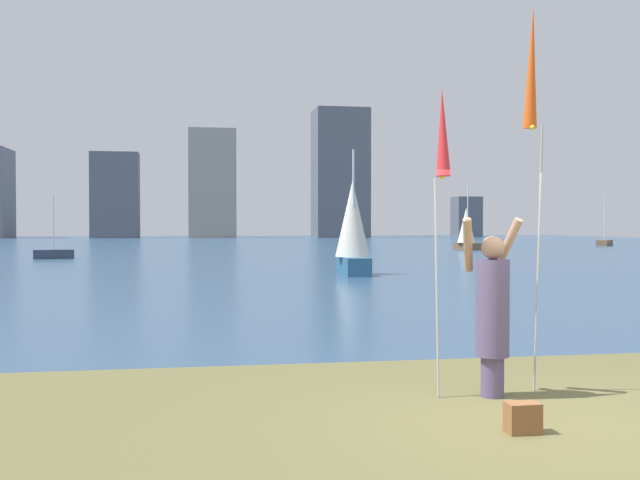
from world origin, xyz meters
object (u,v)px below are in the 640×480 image
at_px(bag, 523,418).
at_px(sailboat_1, 353,230).
at_px(person, 492,309).
at_px(kite_flag_right, 532,76).
at_px(sailboat_3, 605,242).
at_px(sailboat_0, 467,230).
at_px(kite_flag_left, 442,141).
at_px(sailboat_5, 54,254).

distance_m(bag, sailboat_1, 21.31).
xyz_separation_m(person, sailboat_1, (2.62, 19.65, 0.73)).
relative_size(kite_flag_right, bag, 14.65).
height_order(kite_flag_right, sailboat_3, kite_flag_right).
bearing_deg(person, sailboat_0, 74.33).
distance_m(kite_flag_right, sailboat_3, 62.25).
distance_m(person, kite_flag_left, 1.94).
bearing_deg(sailboat_0, sailboat_3, 26.15).
height_order(kite_flag_right, sailboat_0, sailboat_0).
xyz_separation_m(kite_flag_right, sailboat_1, (2.02, 19.34, -1.91)).
bearing_deg(sailboat_5, person, -72.35).
xyz_separation_m(sailboat_1, sailboat_5, (-13.81, 15.50, -1.43)).
distance_m(sailboat_3, sailboat_5, 47.88).
height_order(sailboat_0, sailboat_3, sailboat_0).
height_order(person, kite_flag_left, kite_flag_left).
distance_m(kite_flag_left, kite_flag_right, 1.49).
xyz_separation_m(bag, sailboat_3, (33.40, 54.70, 0.16)).
bearing_deg(person, kite_flag_left, -170.83).
relative_size(sailboat_3, sailboat_5, 1.19).
bearing_deg(sailboat_3, sailboat_1, -132.19).
relative_size(kite_flag_right, sailboat_3, 1.03).
bearing_deg(bag, person, 78.35).
bearing_deg(sailboat_0, kite_flag_right, -109.98).
distance_m(sailboat_0, sailboat_1, 29.47).
bearing_deg(sailboat_1, sailboat_3, 47.81).
bearing_deg(kite_flag_right, sailboat_0, 70.02).
height_order(person, kite_flag_right, kite_flag_right).
bearing_deg(sailboat_1, kite_flag_left, -99.28).
bearing_deg(sailboat_5, kite_flag_right, -71.30).
xyz_separation_m(sailboat_0, sailboat_1, (-14.37, -25.73, 0.18)).
xyz_separation_m(kite_flag_right, sailboat_5, (-11.79, 34.83, -3.35)).
height_order(kite_flag_left, sailboat_0, sailboat_0).
relative_size(kite_flag_left, bag, 11.23).
bearing_deg(sailboat_1, sailboat_5, 131.70).
bearing_deg(bag, kite_flag_left, 103.11).
bearing_deg(bag, sailboat_0, 69.73).
height_order(sailboat_1, sailboat_5, sailboat_1).
bearing_deg(bag, sailboat_5, 106.61).
distance_m(bag, sailboat_5, 38.14).
xyz_separation_m(sailboat_3, sailboat_5, (-44.30, -18.15, -0.02)).
bearing_deg(kite_flag_right, kite_flag_left, -163.24).
distance_m(person, kite_flag_right, 2.73).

